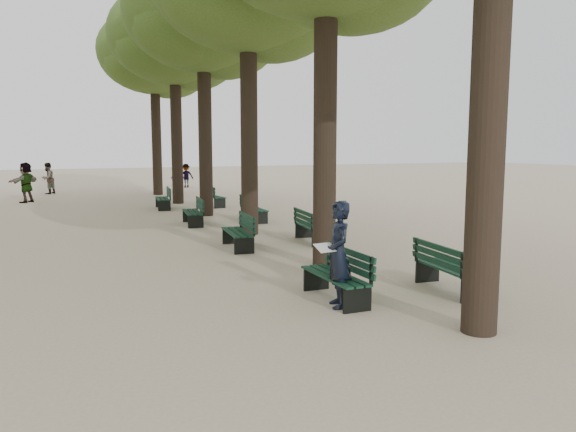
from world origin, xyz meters
name	(u,v)px	position (x,y,z in m)	size (l,w,h in m)	color
ground	(326,308)	(0.00, 0.00, 0.00)	(120.00, 120.00, 0.00)	#C1AF92
tree_central_3	(203,13)	(1.50, 13.00, 7.65)	(6.00, 6.00, 9.95)	#33261C
tree_central_4	(174,36)	(1.50, 18.00, 7.65)	(6.00, 6.00, 9.95)	#33261C
tree_central_5	(154,53)	(1.50, 23.00, 7.65)	(6.00, 6.00, 9.95)	#33261C
bench_left_0	(335,285)	(0.37, 0.37, 0.27)	(0.59, 1.81, 0.92)	black
bench_left_1	(238,239)	(0.37, 5.83, 0.27)	(0.76, 1.85, 0.92)	black
bench_left_2	(193,217)	(0.37, 10.69, 0.27)	(0.78, 1.86, 0.92)	black
bench_left_3	(163,203)	(0.37, 15.91, 0.27)	(0.79, 1.86, 0.92)	black
bench_right_0	(449,277)	(2.63, 0.04, 0.27)	(0.78, 1.85, 0.92)	black
bench_right_1	(312,233)	(2.63, 5.93, 0.27)	(0.81, 1.86, 0.92)	black
bench_right_2	(254,214)	(2.63, 10.72, 0.27)	(0.66, 1.83, 0.92)	black
bench_right_3	(213,200)	(2.63, 15.97, 0.27)	(0.73, 1.84, 0.92)	black
man_with_map	(338,254)	(0.22, 0.00, 0.91)	(0.70, 0.80, 1.83)	black
pedestrian_b	(186,176)	(4.17, 27.54, 0.76)	(0.98, 0.30, 1.52)	#262628
pedestrian_a	(48,178)	(-4.06, 25.87, 0.88)	(0.85, 0.35, 1.75)	#262628
pedestrian_c	(178,178)	(2.85, 24.06, 0.82)	(0.96, 0.33, 1.65)	#262628
pedestrian_e	(26,182)	(-5.06, 21.26, 0.96)	(1.79, 0.39, 1.93)	#262628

